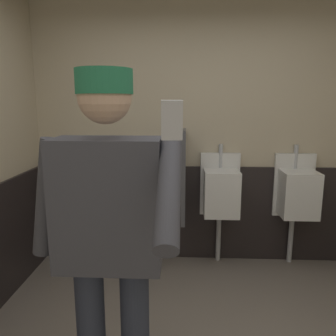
# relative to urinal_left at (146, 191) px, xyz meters

# --- Properties ---
(wall_back) EXTENTS (3.92, 0.12, 2.67)m
(wall_back) POSITION_rel_urinal_left_xyz_m (0.52, 0.22, 0.56)
(wall_back) COLOR beige
(wall_back) RESTS_ON ground_plane
(wainscot_band_back) EXTENTS (3.32, 0.03, 1.00)m
(wainscot_band_back) POSITION_rel_urinal_left_xyz_m (0.52, 0.14, -0.28)
(wainscot_band_back) COLOR black
(wainscot_band_back) RESTS_ON ground_plane
(urinal_left) EXTENTS (0.40, 0.34, 1.24)m
(urinal_left) POSITION_rel_urinal_left_xyz_m (0.00, 0.00, 0.00)
(urinal_left) COLOR white
(urinal_left) RESTS_ON ground_plane
(urinal_middle) EXTENTS (0.40, 0.34, 1.24)m
(urinal_middle) POSITION_rel_urinal_left_xyz_m (0.75, 0.00, 0.00)
(urinal_middle) COLOR white
(urinal_middle) RESTS_ON ground_plane
(urinal_right) EXTENTS (0.40, 0.34, 1.24)m
(urinal_right) POSITION_rel_urinal_left_xyz_m (1.50, 0.00, 0.00)
(urinal_right) COLOR white
(urinal_right) RESTS_ON ground_plane
(privacy_divider_panel) EXTENTS (0.04, 0.40, 0.90)m
(privacy_divider_panel) POSITION_rel_urinal_left_xyz_m (0.38, -0.07, 0.17)
(privacy_divider_panel) COLOR #4C4C51
(person) EXTENTS (0.70, 0.60, 1.79)m
(person) POSITION_rel_urinal_left_xyz_m (0.04, -1.79, 0.30)
(person) COLOR #2D3342
(person) RESTS_ON ground_plane
(cell_phone) EXTENTS (0.06, 0.04, 0.11)m
(cell_phone) POSITION_rel_urinal_left_xyz_m (0.35, -2.30, 0.83)
(cell_phone) COLOR silver
(soap_dispenser) EXTENTS (0.10, 0.07, 0.18)m
(soap_dispenser) POSITION_rel_urinal_left_xyz_m (-0.67, 0.12, 0.41)
(soap_dispenser) COLOR silver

